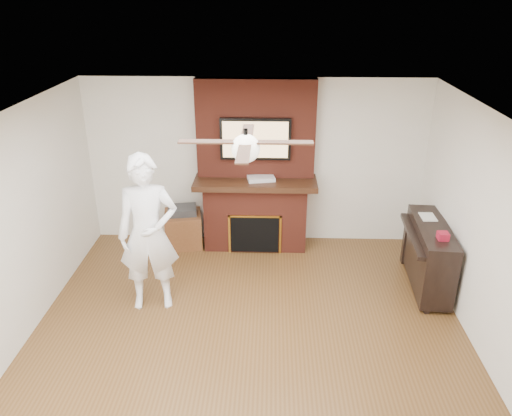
{
  "coord_description": "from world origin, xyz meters",
  "views": [
    {
      "loc": [
        0.24,
        -4.3,
        3.66
      ],
      "look_at": [
        0.06,
        0.9,
        1.33
      ],
      "focal_mm": 35.0,
      "sensor_mm": 36.0,
      "label": 1
    }
  ],
  "objects_px": {
    "person": "(148,234)",
    "side_table": "(183,227)",
    "piano": "(428,254)",
    "fireplace": "(256,183)"
  },
  "relations": [
    {
      "from": "person",
      "to": "side_table",
      "type": "height_order",
      "value": "person"
    },
    {
      "from": "side_table",
      "to": "piano",
      "type": "relative_size",
      "value": 0.46
    },
    {
      "from": "person",
      "to": "piano",
      "type": "relative_size",
      "value": 1.43
    },
    {
      "from": "side_table",
      "to": "person",
      "type": "bearing_deg",
      "value": -104.17
    },
    {
      "from": "fireplace",
      "to": "piano",
      "type": "bearing_deg",
      "value": -26.04
    },
    {
      "from": "fireplace",
      "to": "side_table",
      "type": "relative_size",
      "value": 3.99
    },
    {
      "from": "person",
      "to": "piano",
      "type": "height_order",
      "value": "person"
    },
    {
      "from": "person",
      "to": "side_table",
      "type": "xyz_separation_m",
      "value": [
        0.11,
        1.58,
        -0.69
      ]
    },
    {
      "from": "piano",
      "to": "fireplace",
      "type": "bearing_deg",
      "value": 157.98
    },
    {
      "from": "person",
      "to": "piano",
      "type": "xyz_separation_m",
      "value": [
        3.5,
        0.53,
        -0.51
      ]
    }
  ]
}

